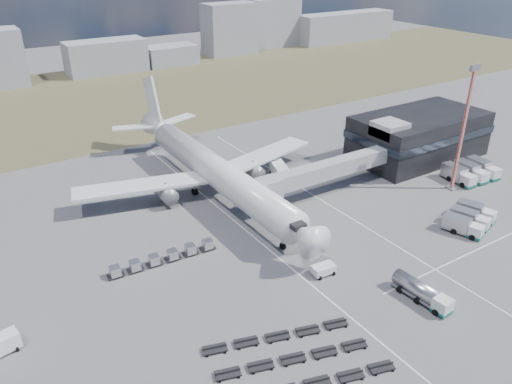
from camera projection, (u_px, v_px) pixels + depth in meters
ground at (318, 277)px, 73.09m from camera, size 420.00×420.00×0.00m
grass_strip at (96, 99)px, 155.86m from camera, size 420.00×90.00×0.01m
lane_markings at (354, 248)px, 80.05m from camera, size 47.12×110.00×0.01m
terminal at (418, 135)px, 111.81m from camera, size 30.40×16.40×11.00m
jet_bridge at (317, 173)px, 93.86m from camera, size 30.30×3.80×7.05m
airliner at (212, 169)px, 95.08m from camera, size 51.59×64.53×17.62m
skyline at (41, 53)px, 179.13m from camera, size 313.58×26.43×21.37m
fuel_tanker at (422, 292)px, 67.75m from camera, size 2.77×8.84×2.82m
pushback_tug at (323, 270)px, 73.38m from camera, size 3.61×2.22×1.54m
catering_truck at (279, 172)px, 102.57m from camera, size 4.63×7.15×3.05m
service_trucks_near at (469, 219)px, 85.66m from camera, size 10.26×8.87×2.64m
service_trucks_far at (471, 171)px, 102.88m from camera, size 10.36×8.17×2.98m
uld_row at (163, 258)px, 75.99m from camera, size 17.23×2.35×1.56m
floodlight_mast at (463, 130)px, 93.92m from camera, size 2.31×1.90×24.56m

